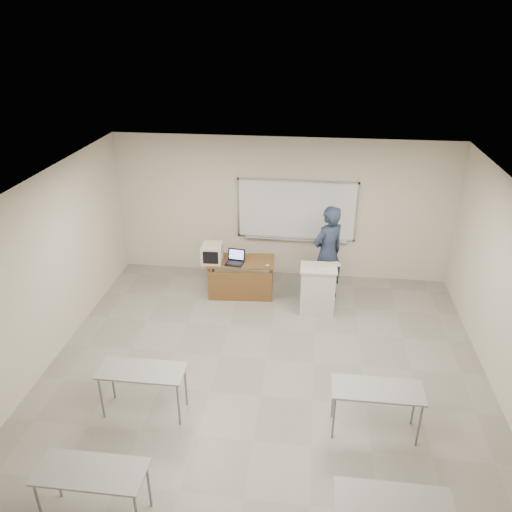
# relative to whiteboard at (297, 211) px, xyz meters

# --- Properties ---
(floor) EXTENTS (7.00, 8.00, 0.01)m
(floor) POSITION_rel_whiteboard_xyz_m (-0.30, -3.97, -1.49)
(floor) COLOR gray
(floor) RESTS_ON ground
(whiteboard) EXTENTS (2.48, 0.10, 1.31)m
(whiteboard) POSITION_rel_whiteboard_xyz_m (0.00, 0.00, 0.00)
(whiteboard) COLOR white
(whiteboard) RESTS_ON floor
(student_desks) EXTENTS (4.40, 2.20, 0.73)m
(student_desks) POSITION_rel_whiteboard_xyz_m (-0.30, -5.32, -0.81)
(student_desks) COLOR gray
(student_desks) RESTS_ON floor
(instructor_desk) EXTENTS (1.33, 0.67, 0.75)m
(instructor_desk) POSITION_rel_whiteboard_xyz_m (-1.04, -1.08, -0.95)
(instructor_desk) COLOR brown
(instructor_desk) RESTS_ON floor
(podium) EXTENTS (0.68, 0.49, 0.94)m
(podium) POSITION_rel_whiteboard_xyz_m (0.50, -1.47, -1.01)
(podium) COLOR beige
(podium) RESTS_ON floor
(crt_monitor) EXTENTS (0.39, 0.44, 0.37)m
(crt_monitor) POSITION_rel_whiteboard_xyz_m (-1.59, -1.07, -0.55)
(crt_monitor) COLOR #C0B99D
(crt_monitor) RESTS_ON instructor_desk
(laptop) EXTENTS (0.34, 0.32, 0.25)m
(laptop) POSITION_rel_whiteboard_xyz_m (-1.14, -1.09, -0.67)
(laptop) COLOR black
(laptop) RESTS_ON instructor_desk
(mouse) EXTENTS (0.11, 0.10, 0.04)m
(mouse) POSITION_rel_whiteboard_xyz_m (-0.49, -1.17, -0.71)
(mouse) COLOR #B1B3BA
(mouse) RESTS_ON instructor_desk
(keyboard) EXTENTS (0.51, 0.31, 0.03)m
(keyboard) POSITION_rel_whiteboard_xyz_m (0.65, -1.39, -0.52)
(keyboard) COLOR #C0B99D
(keyboard) RESTS_ON podium
(presenter) EXTENTS (0.85, 0.81, 1.96)m
(presenter) POSITION_rel_whiteboard_xyz_m (0.66, -0.94, -0.50)
(presenter) COLOR black
(presenter) RESTS_ON floor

